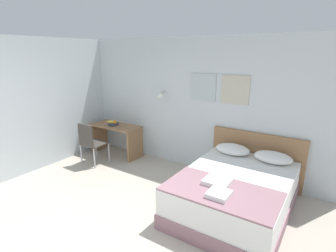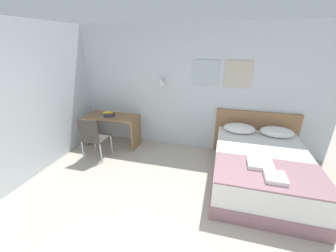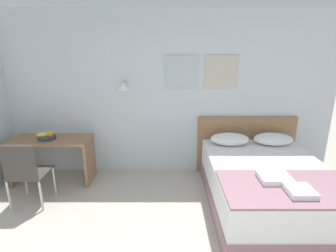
# 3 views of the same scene
# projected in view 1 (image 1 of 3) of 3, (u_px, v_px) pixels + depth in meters

# --- Properties ---
(ground_plane) EXTENTS (24.00, 24.00, 0.00)m
(ground_plane) POSITION_uv_depth(u_px,v_px,m) (69.00, 246.00, 3.29)
(ground_plane) COLOR #B2A899
(wall_back) EXTENTS (5.73, 0.31, 2.65)m
(wall_back) POSITION_uv_depth(u_px,v_px,m) (188.00, 104.00, 5.34)
(wall_back) COLOR silver
(wall_back) RESTS_ON ground_plane
(bed) EXTENTS (1.52, 2.05, 0.60)m
(bed) POSITION_uv_depth(u_px,v_px,m) (235.00, 193.00, 3.96)
(bed) COLOR gray
(bed) RESTS_ON ground_plane
(headboard) EXTENTS (1.64, 0.06, 0.98)m
(headboard) POSITION_uv_depth(u_px,v_px,m) (256.00, 159.00, 4.75)
(headboard) COLOR #8E6642
(headboard) RESTS_ON ground_plane
(pillow_left) EXTENTS (0.61, 0.40, 0.18)m
(pillow_left) POSITION_uv_depth(u_px,v_px,m) (233.00, 149.00, 4.66)
(pillow_left) COLOR white
(pillow_left) RESTS_ON bed
(pillow_right) EXTENTS (0.61, 0.40, 0.18)m
(pillow_right) POSITION_uv_depth(u_px,v_px,m) (273.00, 157.00, 4.29)
(pillow_right) COLOR white
(pillow_right) RESTS_ON bed
(throw_blanket) EXTENTS (1.47, 0.82, 0.02)m
(throw_blanket) POSITION_uv_depth(u_px,v_px,m) (220.00, 191.00, 3.39)
(throw_blanket) COLOR gray
(throw_blanket) RESTS_ON bed
(folded_towel_near_foot) EXTENTS (0.35, 0.29, 0.06)m
(folded_towel_near_foot) POSITION_uv_depth(u_px,v_px,m) (217.00, 182.00, 3.56)
(folded_towel_near_foot) COLOR white
(folded_towel_near_foot) RESTS_ON throw_blanket
(folded_towel_mid_bed) EXTENTS (0.27, 0.27, 0.06)m
(folded_towel_mid_bed) POSITION_uv_depth(u_px,v_px,m) (219.00, 194.00, 3.25)
(folded_towel_mid_bed) COLOR white
(folded_towel_mid_bed) RESTS_ON throw_blanket
(desk) EXTENTS (1.20, 0.55, 0.72)m
(desk) POSITION_uv_depth(u_px,v_px,m) (116.00, 134.00, 6.14)
(desk) COLOR #8E6642
(desk) RESTS_ON ground_plane
(desk_chair) EXTENTS (0.46, 0.46, 0.92)m
(desk_chair) POSITION_uv_depth(u_px,v_px,m) (90.00, 141.00, 5.57)
(desk_chair) COLOR #3D3833
(desk_chair) RESTS_ON ground_plane
(fruit_bowl) EXTENTS (0.28, 0.26, 0.12)m
(fruit_bowl) POSITION_uv_depth(u_px,v_px,m) (113.00, 123.00, 6.06)
(fruit_bowl) COLOR #333842
(fruit_bowl) RESTS_ON desk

